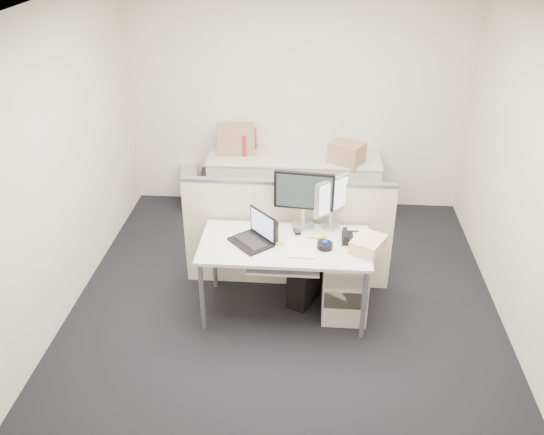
# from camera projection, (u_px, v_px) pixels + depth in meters

# --- Properties ---
(floor) EXTENTS (4.00, 4.50, 0.01)m
(floor) POSITION_uv_depth(u_px,v_px,m) (284.00, 310.00, 5.42)
(floor) COLOR black
(floor) RESTS_ON ground
(ceiling) EXTENTS (4.00, 4.50, 0.01)m
(ceiling) POSITION_uv_depth(u_px,v_px,m) (288.00, 8.00, 4.11)
(ceiling) COLOR white
(ceiling) RESTS_ON ground
(wall_back) EXTENTS (4.00, 0.02, 2.70)m
(wall_back) POSITION_uv_depth(u_px,v_px,m) (296.00, 98.00, 6.72)
(wall_back) COLOR silver
(wall_back) RESTS_ON ground
(wall_front) EXTENTS (4.00, 0.02, 2.70)m
(wall_front) POSITION_uv_depth(u_px,v_px,m) (260.00, 376.00, 2.80)
(wall_front) COLOR silver
(wall_front) RESTS_ON ground
(wall_left) EXTENTS (0.02, 4.50, 2.70)m
(wall_left) POSITION_uv_depth(u_px,v_px,m) (51.00, 172.00, 4.89)
(wall_left) COLOR silver
(wall_left) RESTS_ON ground
(wall_right) EXTENTS (0.02, 4.50, 2.70)m
(wall_right) POSITION_uv_depth(u_px,v_px,m) (534.00, 188.00, 4.63)
(wall_right) COLOR silver
(wall_right) RESTS_ON ground
(desk) EXTENTS (1.50, 0.75, 0.73)m
(desk) POSITION_uv_depth(u_px,v_px,m) (285.00, 250.00, 5.09)
(desk) COLOR silver
(desk) RESTS_ON floor
(keyboard_tray) EXTENTS (0.62, 0.32, 0.02)m
(keyboard_tray) POSITION_uv_depth(u_px,v_px,m) (284.00, 265.00, 4.96)
(keyboard_tray) COLOR silver
(keyboard_tray) RESTS_ON desk
(drawer_pedestal) EXTENTS (0.40, 0.55, 0.65)m
(drawer_pedestal) POSITION_uv_depth(u_px,v_px,m) (345.00, 281.00, 5.26)
(drawer_pedestal) COLOR #BBB59D
(drawer_pedestal) RESTS_ON floor
(cubicle_partition) EXTENTS (2.00, 0.06, 1.10)m
(cubicle_partition) POSITION_uv_depth(u_px,v_px,m) (287.00, 235.00, 5.54)
(cubicle_partition) COLOR beige
(cubicle_partition) RESTS_ON floor
(back_counter) EXTENTS (2.00, 0.60, 0.72)m
(back_counter) POSITION_uv_depth(u_px,v_px,m) (294.00, 186.00, 6.92)
(back_counter) COLOR #BBB59D
(back_counter) RESTS_ON floor
(monitor_main) EXTENTS (0.56, 0.27, 0.54)m
(monitor_main) POSITION_uv_depth(u_px,v_px,m) (304.00, 200.00, 5.20)
(monitor_main) COLOR black
(monitor_main) RESTS_ON desk
(monitor_small) EXTENTS (0.42, 0.42, 0.49)m
(monitor_small) POSITION_uv_depth(u_px,v_px,m) (331.00, 204.00, 5.20)
(monitor_small) COLOR #B7B7BC
(monitor_small) RESTS_ON desk
(laptop) EXTENTS (0.44, 0.45, 0.27)m
(laptop) POSITION_uv_depth(u_px,v_px,m) (251.00, 230.00, 5.00)
(laptop) COLOR black
(laptop) RESTS_ON desk
(trackball) EXTENTS (0.15, 0.15, 0.05)m
(trackball) POSITION_uv_depth(u_px,v_px,m) (325.00, 245.00, 4.98)
(trackball) COLOR black
(trackball) RESTS_ON desk
(desk_phone) EXTENTS (0.20, 0.16, 0.06)m
(desk_phone) POSITION_uv_depth(u_px,v_px,m) (353.00, 238.00, 5.07)
(desk_phone) COLOR black
(desk_phone) RESTS_ON desk
(paper_stack) EXTENTS (0.26, 0.32, 0.01)m
(paper_stack) POSITION_uv_depth(u_px,v_px,m) (302.00, 248.00, 4.98)
(paper_stack) COLOR silver
(paper_stack) RESTS_ON desk
(sticky_pad) EXTENTS (0.09, 0.09, 0.01)m
(sticky_pad) POSITION_uv_depth(u_px,v_px,m) (279.00, 243.00, 5.06)
(sticky_pad) COLOR yellow
(sticky_pad) RESTS_ON desk
(travel_mug) EXTENTS (0.09, 0.09, 0.18)m
(travel_mug) POSITION_uv_depth(u_px,v_px,m) (274.00, 233.00, 5.04)
(travel_mug) COLOR black
(travel_mug) RESTS_ON desk
(banana) EXTENTS (0.19, 0.06, 0.04)m
(banana) POSITION_uv_depth(u_px,v_px,m) (317.00, 237.00, 5.12)
(banana) COLOR yellow
(banana) RESTS_ON desk
(cellphone) EXTENTS (0.08, 0.11, 0.01)m
(cellphone) POSITION_uv_depth(u_px,v_px,m) (297.00, 232.00, 5.22)
(cellphone) COLOR black
(cellphone) RESTS_ON desk
(manila_folders) EXTENTS (0.35, 0.38, 0.11)m
(manila_folders) POSITION_uv_depth(u_px,v_px,m) (368.00, 244.00, 4.94)
(manila_folders) COLOR #EFE396
(manila_folders) RESTS_ON desk
(keyboard) EXTENTS (0.45, 0.22, 0.02)m
(keyboard) POSITION_uv_depth(u_px,v_px,m) (278.00, 260.00, 4.98)
(keyboard) COLOR black
(keyboard) RESTS_ON keyboard_tray
(pc_tower_desk) EXTENTS (0.36, 0.50, 0.44)m
(pc_tower_desk) POSITION_uv_depth(u_px,v_px,m) (306.00, 279.00, 5.47)
(pc_tower_desk) COLOR black
(pc_tower_desk) RESTS_ON floor
(pc_tower_spare_dark) EXTENTS (0.24, 0.48, 0.43)m
(pc_tower_spare_dark) POSITION_uv_depth(u_px,v_px,m) (210.00, 190.00, 7.15)
(pc_tower_spare_dark) COLOR black
(pc_tower_spare_dark) RESTS_ON floor
(pc_tower_spare_silver) EXTENTS (0.31, 0.53, 0.46)m
(pc_tower_spare_silver) POSITION_uv_depth(u_px,v_px,m) (190.00, 188.00, 7.16)
(pc_tower_spare_silver) COLOR #B7B7BC
(pc_tower_spare_silver) RESTS_ON floor
(cardboard_box_left) EXTENTS (0.47, 0.38, 0.32)m
(cardboard_box_left) POSITION_uv_depth(u_px,v_px,m) (236.00, 140.00, 6.82)
(cardboard_box_left) COLOR olive
(cardboard_box_left) RESTS_ON back_counter
(cardboard_box_right) EXTENTS (0.45, 0.42, 0.26)m
(cardboard_box_right) POSITION_uv_depth(u_px,v_px,m) (347.00, 154.00, 6.54)
(cardboard_box_right) COLOR olive
(cardboard_box_right) RESTS_ON back_counter
(red_binder) EXTENTS (0.17, 0.30, 0.27)m
(red_binder) POSITION_uv_depth(u_px,v_px,m) (248.00, 143.00, 6.81)
(red_binder) COLOR maroon
(red_binder) RESTS_ON back_counter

